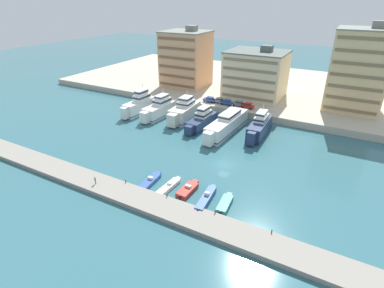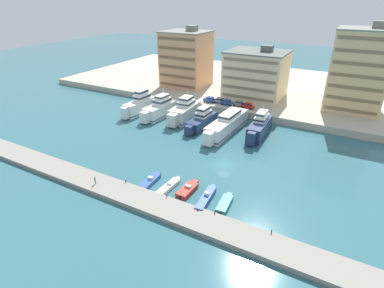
% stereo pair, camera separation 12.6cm
% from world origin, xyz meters
% --- Properties ---
extents(ground_plane, '(400.00, 400.00, 0.00)m').
position_xyz_m(ground_plane, '(0.00, 0.00, 0.00)').
color(ground_plane, '#336670').
extents(quay_promenade, '(180.00, 70.00, 2.06)m').
position_xyz_m(quay_promenade, '(0.00, 64.53, 1.03)').
color(quay_promenade, '#BCB29E').
rests_on(quay_promenade, ground).
extents(pier_dock, '(120.00, 5.64, 0.87)m').
position_xyz_m(pier_dock, '(0.00, -19.87, 0.44)').
color(pier_dock, gray).
rests_on(pier_dock, ground).
extents(yacht_white_far_left, '(4.34, 15.89, 9.13)m').
position_xyz_m(yacht_white_far_left, '(-37.11, 17.91, 2.72)').
color(yacht_white_far_left, white).
rests_on(yacht_white_far_left, ground).
extents(yacht_white_left, '(5.23, 16.30, 8.43)m').
position_xyz_m(yacht_white_left, '(-29.73, 18.38, 2.49)').
color(yacht_white_left, white).
rests_on(yacht_white_left, ground).
extents(yacht_ivory_mid_left, '(5.53, 15.88, 8.70)m').
position_xyz_m(yacht_ivory_mid_left, '(-21.63, 19.50, 2.64)').
color(yacht_ivory_mid_left, silver).
rests_on(yacht_ivory_mid_left, ground).
extents(yacht_navy_center_left, '(4.34, 15.25, 7.54)m').
position_xyz_m(yacht_navy_center_left, '(-14.32, 16.95, 2.06)').
color(yacht_navy_center_left, navy).
rests_on(yacht_navy_center_left, ground).
extents(yacht_white_center, '(5.36, 22.58, 7.19)m').
position_xyz_m(yacht_white_center, '(-6.59, 17.09, 2.28)').
color(yacht_white_center, white).
rests_on(yacht_white_center, ground).
extents(yacht_navy_center_right, '(4.09, 15.93, 8.31)m').
position_xyz_m(yacht_navy_center_right, '(2.04, 19.12, 2.48)').
color(yacht_navy_center_right, navy).
rests_on(yacht_navy_center_right, ground).
extents(motorboat_blue_far_left, '(2.22, 7.25, 1.30)m').
position_xyz_m(motorboat_blue_far_left, '(-10.30, -14.05, 0.42)').
color(motorboat_blue_far_left, '#33569E').
rests_on(motorboat_blue_far_left, ground).
extents(motorboat_white_left, '(1.93, 7.45, 1.21)m').
position_xyz_m(motorboat_white_left, '(-5.94, -13.88, 0.41)').
color(motorboat_white_left, white).
rests_on(motorboat_white_left, ground).
extents(motorboat_red_mid_left, '(2.30, 6.43, 1.41)m').
position_xyz_m(motorboat_red_mid_left, '(-2.08, -12.99, 0.50)').
color(motorboat_red_mid_left, red).
rests_on(motorboat_red_mid_left, ground).
extents(motorboat_blue_center_left, '(2.30, 8.57, 1.68)m').
position_xyz_m(motorboat_blue_center_left, '(2.35, -13.93, 0.56)').
color(motorboat_blue_center_left, '#33569E').
rests_on(motorboat_blue_center_left, ground).
extents(motorboat_teal_center, '(2.36, 6.31, 0.96)m').
position_xyz_m(motorboat_teal_center, '(5.98, -13.62, 0.48)').
color(motorboat_teal_center, teal).
rests_on(motorboat_teal_center, ground).
extents(car_blue_far_left, '(4.11, 1.95, 1.80)m').
position_xyz_m(car_blue_far_left, '(-19.42, 32.79, 3.04)').
color(car_blue_far_left, '#28428E').
rests_on(car_blue_far_left, quay_promenade).
extents(car_grey_left, '(4.15, 2.02, 1.80)m').
position_xyz_m(car_grey_left, '(-16.18, 33.40, 3.04)').
color(car_grey_left, slate).
rests_on(car_grey_left, quay_promenade).
extents(car_blue_mid_left, '(4.14, 1.99, 1.80)m').
position_xyz_m(car_blue_mid_left, '(-13.21, 32.85, 3.04)').
color(car_blue_mid_left, '#28428E').
rests_on(car_blue_mid_left, quay_promenade).
extents(car_grey_center_left, '(4.17, 2.07, 1.80)m').
position_xyz_m(car_grey_center_left, '(-9.41, 33.67, 3.04)').
color(car_grey_center_left, slate).
rests_on(car_grey_center_left, quay_promenade).
extents(car_red_center, '(4.17, 2.06, 1.80)m').
position_xyz_m(car_red_center, '(-6.11, 32.94, 3.04)').
color(car_red_center, red).
rests_on(car_red_center, quay_promenade).
extents(apartment_block_far_left, '(16.74, 14.92, 22.43)m').
position_xyz_m(apartment_block_far_left, '(-36.88, 47.69, 12.34)').
color(apartment_block_far_left, tan).
rests_on(apartment_block_far_left, quay_promenade).
extents(apartment_block_left, '(19.78, 16.66, 17.52)m').
position_xyz_m(apartment_block_left, '(-8.60, 47.00, 9.87)').
color(apartment_block_left, beige).
rests_on(apartment_block_left, quay_promenade).
extents(apartment_block_mid_left, '(15.91, 13.83, 26.00)m').
position_xyz_m(apartment_block_mid_left, '(22.36, 47.85, 14.13)').
color(apartment_block_mid_left, '#E0BC84').
rests_on(apartment_block_mid_left, quay_promenade).
extents(pedestrian_near_edge, '(0.44, 0.51, 1.60)m').
position_xyz_m(pedestrian_near_edge, '(-18.80, -20.43, 1.82)').
color(pedestrian_near_edge, '#282D3D').
rests_on(pedestrian_near_edge, pier_dock).
extents(bollard_west, '(0.20, 0.20, 0.61)m').
position_xyz_m(bollard_west, '(-13.80, -17.30, 1.20)').
color(bollard_west, '#2D2D33').
rests_on(bollard_west, pier_dock).
extents(bollard_west_mid, '(0.20, 0.20, 0.61)m').
position_xyz_m(bollard_west_mid, '(-4.06, -17.30, 1.20)').
color(bollard_west_mid, '#2D2D33').
rests_on(bollard_west_mid, pier_dock).
extents(bollard_east_mid, '(0.20, 0.20, 0.61)m').
position_xyz_m(bollard_east_mid, '(5.69, -17.30, 1.20)').
color(bollard_east_mid, '#2D2D33').
rests_on(bollard_east_mid, pier_dock).
extents(bollard_east, '(0.20, 0.20, 0.61)m').
position_xyz_m(bollard_east, '(15.43, -17.30, 1.20)').
color(bollard_east, '#2D2D33').
rests_on(bollard_east, pier_dock).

